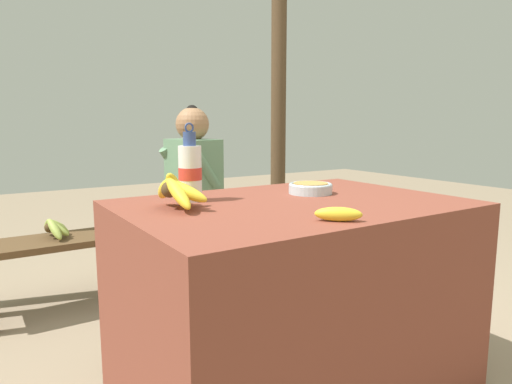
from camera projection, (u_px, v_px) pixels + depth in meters
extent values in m
cube|color=brown|center=(292.00, 298.00, 1.70)|extent=(1.20, 0.84, 0.73)
sphere|color=#4C381E|center=(169.00, 189.00, 1.49)|extent=(0.05, 0.05, 0.05)
ellipsoid|color=yellow|center=(178.00, 193.00, 1.44)|extent=(0.05, 0.17, 0.11)
ellipsoid|color=yellow|center=(186.00, 192.00, 1.47)|extent=(0.13, 0.15, 0.09)
ellipsoid|color=yellow|center=(185.00, 192.00, 1.49)|extent=(0.13, 0.09, 0.08)
ellipsoid|color=yellow|center=(187.00, 190.00, 1.52)|extent=(0.16, 0.04, 0.11)
ellipsoid|color=yellow|center=(181.00, 189.00, 1.53)|extent=(0.15, 0.09, 0.11)
ellipsoid|color=yellow|center=(174.00, 187.00, 1.55)|extent=(0.13, 0.15, 0.14)
ellipsoid|color=yellow|center=(165.00, 189.00, 1.53)|extent=(0.06, 0.14, 0.11)
cylinder|color=silver|center=(310.00, 189.00, 1.83)|extent=(0.17, 0.17, 0.03)
torus|color=silver|center=(311.00, 185.00, 1.83)|extent=(0.17, 0.17, 0.02)
cylinder|color=#BC8942|center=(311.00, 184.00, 1.83)|extent=(0.14, 0.14, 0.01)
cylinder|color=white|center=(190.00, 174.00, 1.64)|extent=(0.08, 0.08, 0.20)
cylinder|color=red|center=(190.00, 174.00, 1.64)|extent=(0.08, 0.08, 0.04)
cylinder|color=#33477F|center=(189.00, 139.00, 1.62)|extent=(0.05, 0.05, 0.05)
torus|color=#33477F|center=(189.00, 128.00, 1.61)|extent=(0.04, 0.01, 0.04)
ellipsoid|color=yellow|center=(338.00, 214.00, 1.32)|extent=(0.13, 0.12, 0.04)
cube|color=brown|center=(143.00, 230.00, 2.67)|extent=(1.82, 0.32, 0.04)
cube|color=brown|center=(268.00, 248.00, 3.04)|extent=(0.06, 0.06, 0.37)
cube|color=brown|center=(249.00, 240.00, 3.24)|extent=(0.06, 0.06, 0.37)
cylinder|color=#232328|center=(168.00, 266.00, 2.60)|extent=(0.09, 0.09, 0.40)
cylinder|color=#232328|center=(185.00, 226.00, 2.65)|extent=(0.31, 0.14, 0.09)
cylinder|color=#232328|center=(151.00, 259.00, 2.74)|extent=(0.09, 0.09, 0.40)
cylinder|color=#232328|center=(167.00, 221.00, 2.79)|extent=(0.31, 0.14, 0.09)
cube|color=slate|center=(194.00, 181.00, 2.77)|extent=(0.26, 0.37, 0.51)
cylinder|color=slate|center=(205.00, 169.00, 2.62)|extent=(0.21, 0.10, 0.25)
cylinder|color=slate|center=(174.00, 165.00, 2.86)|extent=(0.21, 0.10, 0.25)
sphere|color=#9E704C|center=(192.00, 124.00, 2.72)|extent=(0.20, 0.20, 0.20)
sphere|color=black|center=(192.00, 111.00, 2.71)|extent=(0.08, 0.08, 0.08)
sphere|color=#4C381E|center=(50.00, 228.00, 2.39)|extent=(0.05, 0.05, 0.05)
ellipsoid|color=#9EB24C|center=(55.00, 229.00, 2.36)|extent=(0.08, 0.15, 0.12)
ellipsoid|color=#9EB24C|center=(59.00, 229.00, 2.39)|extent=(0.12, 0.11, 0.10)
ellipsoid|color=#9EB24C|center=(59.00, 227.00, 2.42)|extent=(0.12, 0.04, 0.11)
ellipsoid|color=#9EB24C|center=(57.00, 226.00, 2.45)|extent=(0.14, 0.13, 0.10)
ellipsoid|color=#9EB24C|center=(48.00, 226.00, 2.44)|extent=(0.05, 0.14, 0.12)
cylinder|color=#4C3823|center=(279.00, 100.00, 3.56)|extent=(0.12, 0.12, 2.37)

